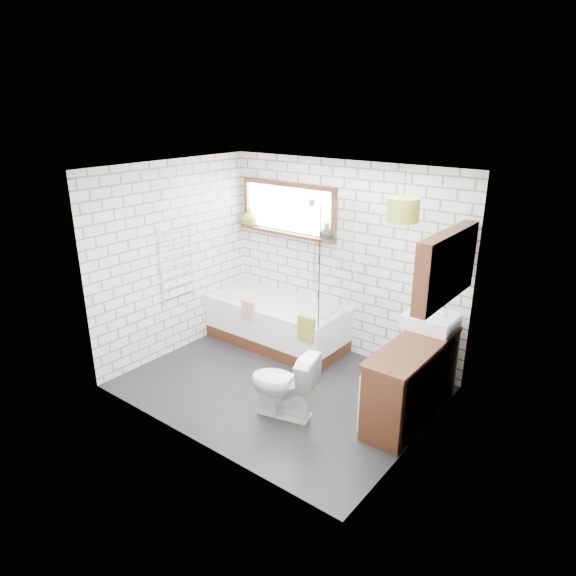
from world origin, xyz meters
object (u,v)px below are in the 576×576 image
Objects in this scene: basin at (431,321)px; toilet at (283,384)px; bathtub at (277,323)px; vanity at (412,381)px; pendant at (403,210)px.

toilet is (-1.02, -1.31, -0.54)m from basin.
bathtub is 2.23m from basin.
basin is (-0.06, 0.50, 0.49)m from vanity.
bathtub is 1.72m from toilet.
bathtub is 5.56× the size of pendant.
pendant reaches higher than vanity.
bathtub is at bearing 177.54° from pendant.
toilet is at bearing -48.82° from bathtub.
pendant is at bearing 137.99° from toilet.
pendant is (0.64, 1.22, 1.73)m from toilet.
pendant reaches higher than toilet.
vanity is at bearing 112.74° from toilet.
basin reaches higher than bathtub.
pendant is (-0.44, 0.40, 1.69)m from vanity.
pendant is at bearing -165.43° from basin.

